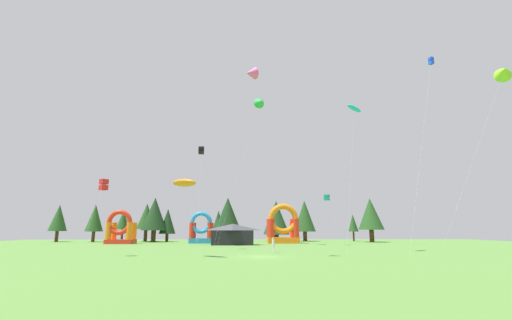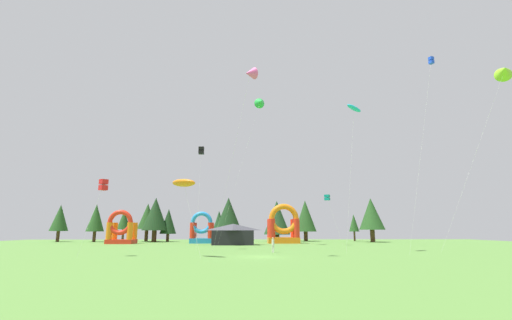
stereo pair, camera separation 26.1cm
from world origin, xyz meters
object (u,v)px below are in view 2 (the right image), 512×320
at_px(kite_pink_delta, 250,73).
at_px(person_midfield, 273,243).
at_px(inflatable_yellow_castle, 121,231).
at_px(kite_orange_parafoil, 184,183).
at_px(inflatable_red_slide, 283,229).
at_px(inflatable_orange_dome, 202,231).
at_px(festival_tent, 233,234).
at_px(kite_red_box, 103,185).
at_px(kite_cyan_parafoil, 354,108).
at_px(kite_blue_box, 431,62).
at_px(kite_teal_box, 327,197).
at_px(kite_lime_delta, 504,71).
at_px(kite_black_box, 201,151).
at_px(kite_green_delta, 260,102).

relative_size(kite_pink_delta, person_midfield, 11.43).
distance_m(kite_pink_delta, inflatable_yellow_castle, 45.14).
relative_size(kite_orange_parafoil, inflatable_red_slide, 1.07).
bearing_deg(inflatable_orange_dome, festival_tent, -48.30).
height_order(kite_orange_parafoil, kite_red_box, kite_orange_parafoil).
bearing_deg(kite_cyan_parafoil, kite_red_box, -167.21).
height_order(kite_pink_delta, inflatable_yellow_castle, kite_pink_delta).
xyz_separation_m(kite_red_box, inflatable_orange_dome, (6.74, 33.53, -5.30)).
height_order(kite_cyan_parafoil, kite_pink_delta, kite_pink_delta).
distance_m(kite_orange_parafoil, inflatable_orange_dome, 35.25).
bearing_deg(kite_pink_delta, inflatable_orange_dome, 104.81).
xyz_separation_m(inflatable_red_slide, festival_tent, (-9.87, -7.00, -0.98)).
height_order(kite_cyan_parafoil, kite_blue_box, kite_blue_box).
distance_m(kite_blue_box, inflatable_red_slide, 40.16).
bearing_deg(kite_pink_delta, person_midfield, 68.22).
bearing_deg(kite_blue_box, inflatable_red_slide, 121.89).
bearing_deg(inflatable_yellow_castle, kite_pink_delta, -53.37).
relative_size(kite_pink_delta, inflatable_red_slide, 2.68).
height_order(kite_red_box, festival_tent, kite_red_box).
xyz_separation_m(kite_teal_box, kite_lime_delta, (15.63, -25.59, 12.61)).
xyz_separation_m(kite_orange_parafoil, kite_black_box, (0.01, 13.32, 6.54)).
height_order(kite_blue_box, kite_red_box, kite_blue_box).
bearing_deg(kite_teal_box, inflatable_orange_dome, 158.85).
relative_size(kite_green_delta, inflatable_red_slide, 3.55).
distance_m(kite_teal_box, kite_orange_parafoil, 33.37).
bearing_deg(kite_lime_delta, kite_green_delta, 136.90).
bearing_deg(person_midfield, kite_lime_delta, -173.73).
xyz_separation_m(kite_orange_parafoil, kite_lime_delta, (36.99, 0.03, 13.33)).
bearing_deg(festival_tent, kite_lime_delta, -39.92).
height_order(kite_teal_box, kite_blue_box, kite_blue_box).
height_order(kite_orange_parafoil, kite_green_delta, kite_green_delta).
bearing_deg(kite_red_box, inflatable_red_slide, 54.95).
bearing_deg(kite_red_box, kite_pink_delta, -6.80).
distance_m(kite_blue_box, kite_pink_delta, 26.14).
relative_size(kite_pink_delta, inflatable_yellow_castle, 3.22).
relative_size(kite_green_delta, kite_cyan_parafoil, 1.40).
distance_m(kite_black_box, festival_tent, 19.20).
height_order(inflatable_orange_dome, inflatable_yellow_castle, inflatable_yellow_castle).
distance_m(kite_black_box, kite_red_box, 16.47).
relative_size(kite_teal_box, inflatable_red_slide, 1.14).
bearing_deg(kite_red_box, inflatable_yellow_castle, 105.43).
xyz_separation_m(kite_lime_delta, person_midfield, (-26.94, 6.66, -19.95)).
bearing_deg(kite_blue_box, kite_teal_box, 118.14).
bearing_deg(inflatable_red_slide, kite_red_box, -125.05).
bearing_deg(kite_green_delta, kite_teal_box, -1.70).
bearing_deg(kite_orange_parafoil, kite_pink_delta, -5.50).
relative_size(kite_lime_delta, kite_red_box, 2.68).
bearing_deg(kite_cyan_parafoil, festival_tent, 131.94).
distance_m(kite_lime_delta, person_midfield, 34.18).
bearing_deg(festival_tent, person_midfield, -74.56).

